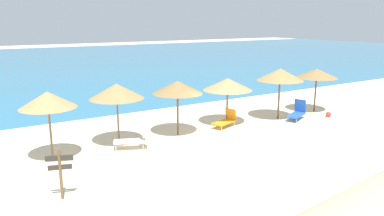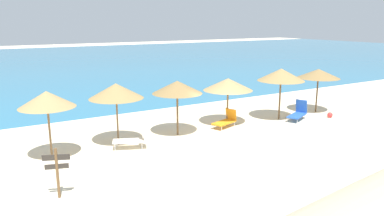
% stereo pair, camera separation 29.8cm
% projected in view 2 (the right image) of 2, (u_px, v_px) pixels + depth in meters
% --- Properties ---
extents(ground_plane, '(160.00, 160.00, 0.00)m').
position_uv_depth(ground_plane, '(229.00, 142.00, 17.25)').
color(ground_plane, beige).
extents(sea_water, '(160.00, 62.49, 0.01)m').
position_uv_depth(sea_water, '(56.00, 63.00, 49.73)').
color(sea_water, teal).
rests_on(sea_water, ground_plane).
extents(beach_umbrella_0, '(2.21, 2.21, 2.81)m').
position_uv_depth(beach_umbrella_0, '(47.00, 99.00, 14.57)').
color(beach_umbrella_0, brown).
rests_on(beach_umbrella_0, ground_plane).
extents(beach_umbrella_1, '(2.41, 2.41, 2.81)m').
position_uv_depth(beach_umbrella_1, '(116.00, 91.00, 16.37)').
color(beach_umbrella_1, brown).
rests_on(beach_umbrella_1, ground_plane).
extents(beach_umbrella_2, '(2.43, 2.43, 2.69)m').
position_uv_depth(beach_umbrella_2, '(177.00, 87.00, 17.85)').
color(beach_umbrella_2, brown).
rests_on(beach_umbrella_2, ground_plane).
extents(beach_umbrella_3, '(2.63, 2.63, 2.52)m').
position_uv_depth(beach_umbrella_3, '(228.00, 84.00, 19.72)').
color(beach_umbrella_3, brown).
rests_on(beach_umbrella_3, ground_plane).
extents(beach_umbrella_4, '(2.62, 2.62, 2.90)m').
position_uv_depth(beach_umbrella_4, '(281.00, 75.00, 20.72)').
color(beach_umbrella_4, brown).
rests_on(beach_umbrella_4, ground_plane).
extents(beach_umbrella_5, '(2.54, 2.54, 2.65)m').
position_uv_depth(beach_umbrella_5, '(318.00, 74.00, 22.42)').
color(beach_umbrella_5, brown).
rests_on(beach_umbrella_5, ground_plane).
extents(lounge_chair_0, '(1.53, 1.05, 0.90)m').
position_uv_depth(lounge_chair_0, '(226.00, 120.00, 19.62)').
color(lounge_chair_0, orange).
rests_on(lounge_chair_0, ground_plane).
extents(lounge_chair_1, '(1.69, 1.22, 1.07)m').
position_uv_depth(lounge_chair_1, '(298.00, 113.00, 21.08)').
color(lounge_chair_1, blue).
rests_on(lounge_chair_1, ground_plane).
extents(lounge_chair_2, '(1.57, 1.09, 1.21)m').
position_uv_depth(lounge_chair_2, '(133.00, 138.00, 16.23)').
color(lounge_chair_2, white).
rests_on(lounge_chair_2, ground_plane).
extents(wooden_signpost, '(0.79, 0.36, 1.65)m').
position_uv_depth(wooden_signpost, '(57.00, 168.00, 11.62)').
color(wooden_signpost, brown).
rests_on(wooden_signpost, ground_plane).
extents(beach_ball, '(0.31, 0.31, 0.31)m').
position_uv_depth(beach_ball, '(330.00, 115.00, 21.58)').
color(beach_ball, red).
rests_on(beach_ball, ground_plane).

